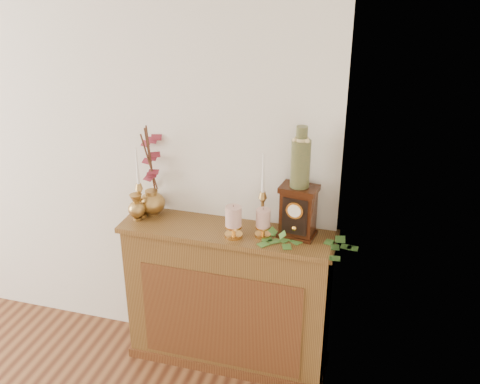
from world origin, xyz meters
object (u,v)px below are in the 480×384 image
(candlestick_left, at_px, (139,194))
(ginger_jar, at_px, (152,172))
(candlestick_center, at_px, (263,204))
(bud_vase, at_px, (137,207))
(ceramic_vase, at_px, (301,160))
(mantel_clock, at_px, (298,212))

(candlestick_left, relative_size, ginger_jar, 0.76)
(candlestick_center, height_order, bud_vase, candlestick_center)
(candlestick_center, bearing_deg, candlestick_left, -174.80)
(ceramic_vase, bearing_deg, candlestick_left, -178.58)
(candlestick_center, xyz_separation_m, ginger_jar, (-0.67, 0.02, 0.11))
(ginger_jar, bearing_deg, ceramic_vase, -4.11)
(ginger_jar, height_order, ceramic_vase, ceramic_vase)
(candlestick_left, xyz_separation_m, mantel_clock, (0.93, 0.02, 0.01))
(candlestick_center, relative_size, mantel_clock, 1.51)
(candlestick_left, distance_m, candlestick_center, 0.73)
(candlestick_left, xyz_separation_m, ceramic_vase, (0.94, 0.02, 0.31))
(candlestick_center, height_order, mantel_clock, candlestick_center)
(mantel_clock, xyz_separation_m, ceramic_vase, (0.00, 0.00, 0.30))
(bud_vase, height_order, mantel_clock, mantel_clock)
(candlestick_center, xyz_separation_m, bud_vase, (-0.72, -0.12, -0.07))
(mantel_clock, bearing_deg, candlestick_center, 175.06)
(bud_vase, distance_m, ceramic_vase, 1.01)
(candlestick_center, xyz_separation_m, mantel_clock, (0.21, -0.05, -0.00))
(candlestick_left, bearing_deg, candlestick_center, 5.20)
(bud_vase, height_order, ceramic_vase, ceramic_vase)
(candlestick_left, relative_size, ceramic_vase, 1.29)
(mantel_clock, bearing_deg, bud_vase, -168.34)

